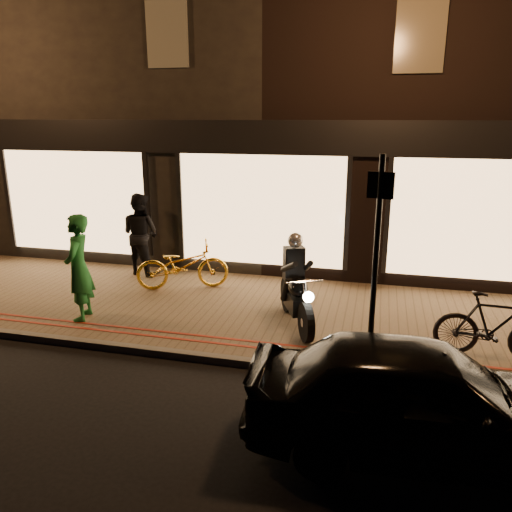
# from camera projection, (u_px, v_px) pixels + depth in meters

# --- Properties ---
(ground) EXTENTS (90.00, 90.00, 0.00)m
(ground) POSITION_uv_depth(u_px,v_px,m) (200.00, 362.00, 7.52)
(ground) COLOR black
(ground) RESTS_ON ground
(sidewalk) EXTENTS (50.00, 4.00, 0.12)m
(sidewalk) POSITION_uv_depth(u_px,v_px,m) (237.00, 310.00, 9.37)
(sidewalk) COLOR brown
(sidewalk) RESTS_ON ground
(kerb_stone) EXTENTS (50.00, 0.14, 0.12)m
(kerb_stone) POSITION_uv_depth(u_px,v_px,m) (201.00, 357.00, 7.55)
(kerb_stone) COLOR #59544C
(kerb_stone) RESTS_ON ground
(red_kerb_lines) EXTENTS (50.00, 0.26, 0.01)m
(red_kerb_lines) POSITION_uv_depth(u_px,v_px,m) (212.00, 340.00, 8.00)
(red_kerb_lines) COLOR maroon
(red_kerb_lines) RESTS_ON sidewalk
(building_row) EXTENTS (48.00, 10.11, 8.50)m
(building_row) POSITION_uv_depth(u_px,v_px,m) (301.00, 92.00, 14.76)
(building_row) COLOR black
(building_row) RESTS_ON ground
(motorcycle) EXTENTS (0.92, 1.83, 1.59)m
(motorcycle) POSITION_uv_depth(u_px,v_px,m) (296.00, 290.00, 8.45)
(motorcycle) COLOR black
(motorcycle) RESTS_ON sidewalk
(sign_post) EXTENTS (0.35, 0.11, 3.00)m
(sign_post) POSITION_uv_depth(u_px,v_px,m) (376.00, 254.00, 6.72)
(sign_post) COLOR black
(sign_post) RESTS_ON sidewalk
(bicycle_gold) EXTENTS (1.99, 1.34, 0.99)m
(bicycle_gold) POSITION_uv_depth(u_px,v_px,m) (183.00, 265.00, 10.27)
(bicycle_gold) COLOR gold
(bicycle_gold) RESTS_ON sidewalk
(bicycle_dark) EXTENTS (1.71, 0.57, 1.01)m
(bicycle_dark) POSITION_uv_depth(u_px,v_px,m) (495.00, 326.00, 7.28)
(bicycle_dark) COLOR black
(bicycle_dark) RESTS_ON sidewalk
(person_green) EXTENTS (0.62, 0.78, 1.87)m
(person_green) POSITION_uv_depth(u_px,v_px,m) (79.00, 268.00, 8.61)
(person_green) COLOR #1D6E2D
(person_green) RESTS_ON sidewalk
(person_dark) EXTENTS (1.05, 0.91, 1.83)m
(person_dark) POSITION_uv_depth(u_px,v_px,m) (141.00, 234.00, 11.14)
(person_dark) COLOR black
(person_dark) RESTS_ON sidewalk
(parked_car) EXTENTS (3.92, 1.78, 1.30)m
(parked_car) POSITION_uv_depth(u_px,v_px,m) (421.00, 397.00, 5.40)
(parked_car) COLOR black
(parked_car) RESTS_ON ground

